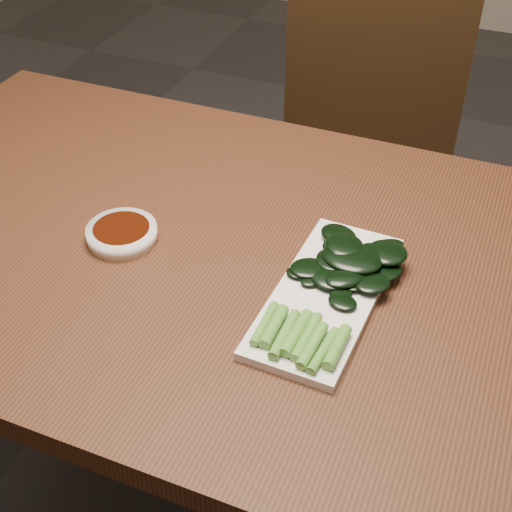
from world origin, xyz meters
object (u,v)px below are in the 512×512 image
Objects in this scene: sauce_bowl at (122,233)px; gai_lan at (340,277)px; table at (241,284)px; chair_far at (360,173)px; serving_plate at (326,295)px.

gai_lan is (0.35, 0.02, 0.01)m from sauce_bowl.
gai_lan is at bearing -10.68° from table.
chair_far is at bearing 74.75° from sauce_bowl.
serving_plate is at bearing -19.54° from table.
chair_far is 2.77× the size of serving_plate.
sauce_bowl is at bearing -165.26° from table.
gai_lan reaches higher than table.
sauce_bowl is 0.34× the size of serving_plate.
table is at bearing 160.46° from serving_plate.
serving_plate is (0.16, -0.06, 0.08)m from table.
serving_plate is (0.33, -0.01, -0.01)m from sauce_bowl.
chair_far is 0.80m from sauce_bowl.
sauce_bowl is at bearing -177.47° from gai_lan.
chair_far reaches higher than table.
sauce_bowl is at bearing -113.29° from chair_far.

